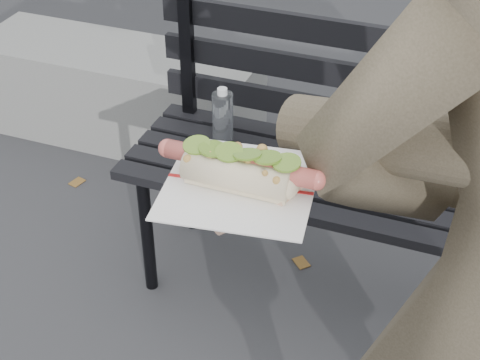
% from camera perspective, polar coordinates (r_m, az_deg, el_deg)
% --- Properties ---
extents(park_bench, '(1.50, 0.44, 0.88)m').
position_cam_1_polar(park_bench, '(2.19, 10.62, 1.70)').
color(park_bench, black).
rests_on(park_bench, ground).
extents(concrete_block, '(1.20, 0.40, 0.40)m').
position_cam_1_polar(concrete_block, '(3.20, -9.38, 6.68)').
color(concrete_block, slate).
rests_on(concrete_block, ground).
extents(held_hotdog, '(0.63, 0.32, 0.20)m').
position_cam_1_polar(held_hotdog, '(0.94, 12.60, 1.57)').
color(held_hotdog, '#463F2F').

